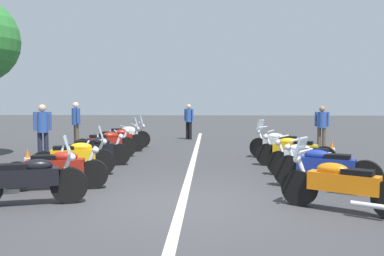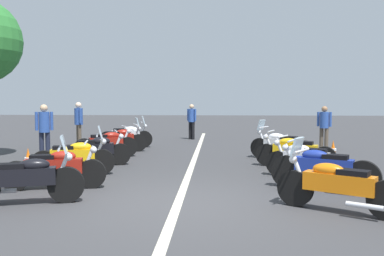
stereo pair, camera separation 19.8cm
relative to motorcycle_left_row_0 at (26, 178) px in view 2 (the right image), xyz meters
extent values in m
plane|color=#38383A|center=(0.25, -2.65, -0.47)|extent=(80.00, 80.00, 0.00)
cube|color=beige|center=(5.04, -2.65, -0.47)|extent=(20.58, 0.16, 0.01)
cylinder|color=black|center=(0.20, -0.64, -0.15)|extent=(0.33, 0.66, 0.65)
cube|color=black|center=(-0.01, 0.03, 0.03)|extent=(0.60, 1.11, 0.30)
ellipsoid|color=black|center=(0.04, -0.14, 0.23)|extent=(0.41, 0.57, 0.22)
cube|color=black|center=(-0.08, 0.24, 0.21)|extent=(0.39, 0.54, 0.12)
cylinder|color=silver|center=(0.19, -0.59, 0.15)|extent=(0.16, 0.30, 0.58)
cylinder|color=silver|center=(0.17, -0.55, 0.51)|extent=(0.60, 0.23, 0.04)
sphere|color=silver|center=(0.22, -0.69, 0.35)|extent=(0.14, 0.14, 0.14)
cylinder|color=silver|center=(0.03, 0.49, -0.24)|extent=(0.24, 0.55, 0.08)
cube|color=silver|center=(0.20, -0.62, 0.58)|extent=(0.38, 0.23, 0.32)
cylinder|color=black|center=(1.42, -0.74, -0.17)|extent=(0.27, 0.62, 0.60)
cylinder|color=black|center=(1.08, 0.72, -0.17)|extent=(0.27, 0.62, 0.60)
cube|color=maroon|center=(1.25, -0.01, 0.01)|extent=(0.53, 1.17, 0.30)
ellipsoid|color=maroon|center=(1.29, -0.18, 0.21)|extent=(0.37, 0.57, 0.22)
cube|color=black|center=(1.20, 0.21, 0.19)|extent=(0.36, 0.53, 0.12)
cylinder|color=silver|center=(1.41, -0.68, 0.13)|extent=(0.13, 0.30, 0.58)
cylinder|color=silver|center=(1.40, -0.64, 0.49)|extent=(0.61, 0.18, 0.04)
sphere|color=silver|center=(1.43, -0.78, 0.33)|extent=(0.14, 0.14, 0.14)
cylinder|color=silver|center=(1.32, 0.47, -0.26)|extent=(0.20, 0.55, 0.08)
cylinder|color=black|center=(2.98, -0.52, -0.15)|extent=(0.30, 0.64, 0.63)
cylinder|color=black|center=(2.61, 0.79, -0.15)|extent=(0.30, 0.64, 0.63)
cube|color=#EAB214|center=(2.79, 0.14, 0.03)|extent=(0.55, 1.07, 0.30)
ellipsoid|color=#EAB214|center=(2.84, -0.04, 0.23)|extent=(0.39, 0.57, 0.22)
cube|color=black|center=(2.73, 0.35, 0.21)|extent=(0.38, 0.53, 0.12)
cylinder|color=silver|center=(2.96, -0.46, 0.15)|extent=(0.15, 0.30, 0.58)
cylinder|color=silver|center=(2.95, -0.42, 0.51)|extent=(0.61, 0.20, 0.04)
sphere|color=silver|center=(2.99, -0.57, 0.35)|extent=(0.14, 0.14, 0.14)
cylinder|color=silver|center=(2.86, 0.58, -0.25)|extent=(0.22, 0.55, 0.08)
cube|color=silver|center=(2.97, -0.50, 0.58)|extent=(0.38, 0.21, 0.32)
cylinder|color=black|center=(4.48, -0.61, -0.17)|extent=(0.33, 0.62, 0.61)
cylinder|color=black|center=(4.04, 0.71, -0.17)|extent=(0.33, 0.62, 0.61)
cube|color=black|center=(4.26, 0.05, 0.01)|extent=(0.60, 1.09, 0.30)
ellipsoid|color=black|center=(4.32, -0.12, 0.21)|extent=(0.41, 0.58, 0.22)
cube|color=black|center=(4.19, 0.26, 0.19)|extent=(0.40, 0.54, 0.12)
cylinder|color=silver|center=(4.46, -0.55, 0.13)|extent=(0.16, 0.30, 0.58)
cylinder|color=silver|center=(4.45, -0.52, 0.49)|extent=(0.60, 0.24, 0.04)
sphere|color=silver|center=(4.50, -0.66, 0.33)|extent=(0.14, 0.14, 0.14)
cylinder|color=silver|center=(4.30, 0.50, -0.26)|extent=(0.25, 0.55, 0.08)
cylinder|color=black|center=(6.16, -0.47, -0.15)|extent=(0.40, 0.64, 0.64)
cylinder|color=black|center=(5.57, 0.76, -0.15)|extent=(0.40, 0.64, 0.64)
cube|color=maroon|center=(5.87, 0.15, 0.03)|extent=(0.70, 1.06, 0.30)
ellipsoid|color=maroon|center=(5.95, -0.02, 0.23)|extent=(0.46, 0.58, 0.22)
cube|color=black|center=(5.77, 0.34, 0.21)|extent=(0.44, 0.55, 0.12)
cylinder|color=silver|center=(6.14, -0.41, 0.15)|extent=(0.19, 0.29, 0.58)
cylinder|color=silver|center=(6.12, -0.38, 0.51)|extent=(0.58, 0.31, 0.04)
sphere|color=silver|center=(6.19, -0.51, 0.35)|extent=(0.14, 0.14, 0.14)
cylinder|color=silver|center=(5.85, 0.59, -0.25)|extent=(0.31, 0.53, 0.08)
cylinder|color=black|center=(7.51, -0.56, -0.16)|extent=(0.34, 0.63, 0.61)
cylinder|color=black|center=(7.05, 0.73, -0.16)|extent=(0.34, 0.63, 0.61)
cube|color=maroon|center=(7.28, 0.08, 0.02)|extent=(0.62, 1.07, 0.30)
ellipsoid|color=maroon|center=(7.34, -0.08, 0.22)|extent=(0.42, 0.58, 0.22)
cube|color=black|center=(7.20, 0.29, 0.20)|extent=(0.41, 0.54, 0.12)
cylinder|color=silver|center=(7.49, -0.50, 0.14)|extent=(0.16, 0.30, 0.58)
cylinder|color=silver|center=(7.48, -0.46, 0.50)|extent=(0.60, 0.25, 0.04)
sphere|color=silver|center=(7.53, -0.60, 0.34)|extent=(0.14, 0.14, 0.14)
cylinder|color=silver|center=(7.31, 0.53, -0.25)|extent=(0.26, 0.54, 0.08)
cube|color=silver|center=(7.50, -0.54, 0.57)|extent=(0.38, 0.24, 0.32)
cylinder|color=black|center=(8.79, -0.55, -0.15)|extent=(0.28, 0.65, 0.63)
cylinder|color=black|center=(8.47, 0.80, -0.15)|extent=(0.28, 0.65, 0.63)
cube|color=white|center=(8.63, 0.13, 0.03)|extent=(0.51, 1.09, 0.30)
ellipsoid|color=white|center=(8.67, -0.05, 0.23)|extent=(0.37, 0.57, 0.22)
cube|color=black|center=(8.58, 0.34, 0.21)|extent=(0.36, 0.53, 0.12)
cylinder|color=silver|center=(8.77, -0.49, 0.15)|extent=(0.13, 0.30, 0.58)
cylinder|color=silver|center=(8.77, -0.45, 0.51)|extent=(0.61, 0.18, 0.04)
sphere|color=silver|center=(8.80, -0.60, 0.35)|extent=(0.14, 0.14, 0.14)
cylinder|color=silver|center=(8.71, 0.57, -0.25)|extent=(0.20, 0.55, 0.08)
cube|color=silver|center=(8.78, -0.53, 0.58)|extent=(0.38, 0.20, 0.32)
cylinder|color=black|center=(0.20, -4.71, -0.16)|extent=(0.45, 0.60, 0.62)
cube|color=orange|center=(-0.20, -5.33, 0.02)|extent=(0.85, 1.10, 0.30)
ellipsoid|color=orange|center=(-0.10, -5.18, 0.22)|extent=(0.50, 0.58, 0.22)
cube|color=black|center=(-0.32, -5.52, 0.20)|extent=(0.48, 0.54, 0.12)
cylinder|color=silver|center=(0.17, -4.76, 0.14)|extent=(0.22, 0.28, 0.58)
cylinder|color=silver|center=(0.15, -4.79, 0.50)|extent=(0.54, 0.37, 0.04)
sphere|color=silver|center=(0.23, -4.66, 0.34)|extent=(0.14, 0.14, 0.14)
cylinder|color=silver|center=(-0.59, -5.61, -0.25)|extent=(0.36, 0.51, 0.08)
cube|color=silver|center=(0.19, -4.72, 0.57)|extent=(0.37, 0.30, 0.32)
cylinder|color=black|center=(1.75, -4.83, -0.13)|extent=(0.43, 0.67, 0.67)
cylinder|color=black|center=(1.09, -6.16, -0.13)|extent=(0.43, 0.67, 0.67)
cube|color=navy|center=(1.42, -5.49, 0.05)|extent=(0.76, 1.14, 0.30)
ellipsoid|color=navy|center=(1.50, -5.33, 0.25)|extent=(0.46, 0.58, 0.22)
cube|color=black|center=(1.32, -5.69, 0.23)|extent=(0.45, 0.55, 0.12)
cylinder|color=silver|center=(1.73, -4.88, 0.17)|extent=(0.19, 0.29, 0.58)
cylinder|color=silver|center=(1.71, -4.92, 0.53)|extent=(0.57, 0.31, 0.04)
sphere|color=silver|center=(1.78, -4.78, 0.37)|extent=(0.14, 0.14, 0.14)
cylinder|color=silver|center=(1.06, -5.81, -0.23)|extent=(0.32, 0.53, 0.08)
cylinder|color=black|center=(3.07, -4.84, -0.17)|extent=(0.43, 0.59, 0.60)
cylinder|color=black|center=(2.39, -6.01, -0.17)|extent=(0.43, 0.59, 0.60)
cube|color=white|center=(2.73, -5.42, 0.01)|extent=(0.76, 1.03, 0.30)
ellipsoid|color=white|center=(2.82, -5.27, 0.21)|extent=(0.49, 0.58, 0.22)
cube|color=black|center=(2.62, -5.61, 0.19)|extent=(0.47, 0.55, 0.12)
cylinder|color=silver|center=(3.04, -4.89, 0.13)|extent=(0.21, 0.29, 0.58)
cylinder|color=silver|center=(3.02, -4.92, 0.49)|extent=(0.56, 0.35, 0.04)
sphere|color=silver|center=(3.09, -4.79, 0.33)|extent=(0.14, 0.14, 0.14)
cylinder|color=silver|center=(2.37, -5.68, -0.26)|extent=(0.35, 0.52, 0.08)
cylinder|color=black|center=(4.56, -4.74, -0.16)|extent=(0.36, 0.63, 0.62)
cylinder|color=black|center=(3.98, -6.17, -0.16)|extent=(0.36, 0.63, 0.62)
cube|color=#EAB214|center=(4.27, -5.45, 0.02)|extent=(0.70, 1.19, 0.30)
ellipsoid|color=#EAB214|center=(4.34, -5.29, 0.22)|extent=(0.44, 0.58, 0.22)
cube|color=black|center=(4.19, -5.66, 0.20)|extent=(0.42, 0.54, 0.12)
cylinder|color=silver|center=(4.54, -4.80, 0.14)|extent=(0.17, 0.29, 0.58)
cylinder|color=silver|center=(4.52, -4.84, 0.50)|extent=(0.59, 0.27, 0.04)
sphere|color=silver|center=(4.58, -4.70, 0.34)|extent=(0.14, 0.14, 0.14)
cylinder|color=silver|center=(3.93, -5.81, -0.25)|extent=(0.28, 0.54, 0.08)
cylinder|color=black|center=(6.12, -4.72, -0.15)|extent=(0.46, 0.61, 0.63)
cylinder|color=black|center=(5.35, -5.92, -0.15)|extent=(0.46, 0.61, 0.63)
cube|color=white|center=(5.73, -5.32, 0.03)|extent=(0.82, 1.07, 0.30)
ellipsoid|color=white|center=(5.83, -5.17, 0.23)|extent=(0.50, 0.58, 0.22)
cube|color=black|center=(5.61, -5.50, 0.21)|extent=(0.48, 0.54, 0.12)
cylinder|color=silver|center=(6.09, -4.77, 0.15)|extent=(0.22, 0.28, 0.58)
cylinder|color=silver|center=(6.07, -4.80, 0.51)|extent=(0.54, 0.37, 0.04)
sphere|color=silver|center=(6.15, -4.68, 0.35)|extent=(0.14, 0.14, 0.14)
cylinder|color=silver|center=(5.35, -5.58, -0.25)|extent=(0.37, 0.51, 0.08)
cube|color=silver|center=(6.11, -4.74, 0.58)|extent=(0.37, 0.30, 0.32)
cube|color=orange|center=(3.23, 1.45, -0.45)|extent=(0.36, 0.36, 0.03)
cone|color=orange|center=(3.23, 1.45, -0.15)|extent=(0.26, 0.26, 0.60)
cylinder|color=white|center=(3.23, 1.45, -0.13)|extent=(0.19, 0.19, 0.07)
cube|color=orange|center=(5.66, -6.84, -0.45)|extent=(0.36, 0.36, 0.03)
cone|color=orange|center=(5.66, -6.84, -0.15)|extent=(0.26, 0.26, 0.60)
cylinder|color=white|center=(5.66, -6.84, -0.13)|extent=(0.19, 0.19, 0.07)
cylinder|color=black|center=(12.11, -2.12, -0.07)|extent=(0.14, 0.14, 0.80)
cylinder|color=black|center=(12.00, -2.26, -0.07)|extent=(0.14, 0.14, 0.80)
cylinder|color=#2D51A5|center=(12.05, -2.19, 0.63)|extent=(0.32, 0.32, 0.60)
cylinder|color=#2D51A5|center=(12.19, -2.02, 0.66)|extent=(0.09, 0.09, 0.54)
cylinder|color=#2D51A5|center=(11.92, -2.36, 0.66)|extent=(0.09, 0.09, 0.54)
sphere|color=#D8AD84|center=(12.05, -2.19, 1.04)|extent=(0.22, 0.22, 0.22)
cylinder|color=#1E2338|center=(5.36, 2.01, -0.05)|extent=(0.14, 0.14, 0.84)
cylinder|color=#1E2338|center=(5.41, 1.84, -0.05)|extent=(0.14, 0.14, 0.84)
cylinder|color=#2D51A5|center=(5.38, 1.93, 0.68)|extent=(0.32, 0.32, 0.63)
cylinder|color=#2D51A5|center=(5.32, 2.14, 0.71)|extent=(0.09, 0.09, 0.57)
cylinder|color=#2D51A5|center=(5.45, 1.72, 0.71)|extent=(0.09, 0.09, 0.57)
sphere|color=#D8AD84|center=(5.38, 1.93, 1.11)|extent=(0.23, 0.23, 0.23)
cylinder|color=brown|center=(8.53, -7.20, -0.07)|extent=(0.14, 0.14, 0.79)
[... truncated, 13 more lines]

